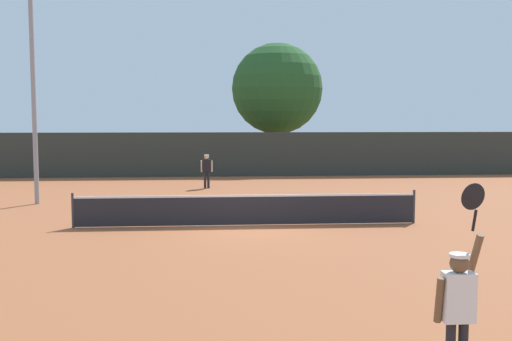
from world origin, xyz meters
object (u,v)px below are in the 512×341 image
object	(u,v)px
player_receiving	(207,168)
tennis_ball	(204,210)
parked_car_mid	(180,156)
large_tree	(277,89)
parked_car_far	(260,154)
light_pole	(33,78)
parked_car_near	(118,155)
player_serving	(459,299)

from	to	relation	value
player_receiving	tennis_ball	world-z (taller)	player_receiving
parked_car_mid	tennis_ball	bearing A→B (deg)	-77.42
large_tree	parked_car_mid	size ratio (longest dim) A/B	1.91
player_receiving	parked_car_far	xyz separation A→B (m)	(3.74, 14.30, -0.21)
light_pole	large_tree	size ratio (longest dim) A/B	1.03
tennis_ball	light_pole	bearing A→B (deg)	160.14
light_pole	parked_car_near	bearing A→B (deg)	89.90
parked_car_far	large_tree	bearing A→B (deg)	-70.09
player_receiving	parked_car_mid	bearing A→B (deg)	-80.92
light_pole	parked_car_far	bearing A→B (deg)	61.41
tennis_ball	player_receiving	bearing A→B (deg)	89.78
player_receiving	tennis_ball	distance (m)	7.09
player_receiving	parked_car_far	distance (m)	14.78
parked_car_mid	large_tree	bearing A→B (deg)	-5.25
tennis_ball	large_tree	size ratio (longest dim) A/B	0.01
parked_car_near	parked_car_far	distance (m)	10.30
light_pole	parked_car_mid	distance (m)	18.04
light_pole	parked_car_far	size ratio (longest dim) A/B	1.99
parked_car_near	parked_car_mid	world-z (taller)	same
player_serving	parked_car_near	bearing A→B (deg)	105.54
tennis_ball	parked_car_far	bearing A→B (deg)	79.99
parked_car_mid	player_receiving	bearing A→B (deg)	-74.06
player_receiving	parked_car_far	world-z (taller)	parked_car_far
parked_car_near	parked_car_far	size ratio (longest dim) A/B	1.00
tennis_ball	parked_car_far	xyz separation A→B (m)	(3.76, 21.33, 0.74)
large_tree	parked_car_far	world-z (taller)	large_tree
light_pole	parked_car_near	distance (m)	19.61
parked_car_mid	parked_car_far	bearing A→B (deg)	26.31
parked_car_mid	parked_car_far	world-z (taller)	same
player_serving	large_tree	distance (m)	32.11
parked_car_mid	parked_car_near	bearing A→B (deg)	161.03
player_serving	light_pole	distance (m)	19.42
large_tree	parked_car_far	xyz separation A→B (m)	(-0.88, 3.42, -4.56)
light_pole	parked_car_near	xyz separation A→B (m)	(0.03, 19.17, -4.13)
player_receiving	tennis_ball	bearing A→B (deg)	89.78
large_tree	parked_car_mid	distance (m)	8.13
parked_car_mid	parked_car_far	distance (m)	6.05
large_tree	parked_car_near	xyz separation A→B (m)	(-11.18, 3.64, -4.56)
player_receiving	light_pole	bearing A→B (deg)	35.23
player_receiving	parked_car_mid	distance (m)	12.44
parked_car_mid	parked_car_far	size ratio (longest dim) A/B	1.01
player_serving	light_pole	xyz separation A→B (m)	(-9.89, 16.27, 3.79)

